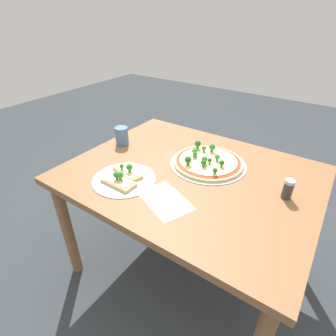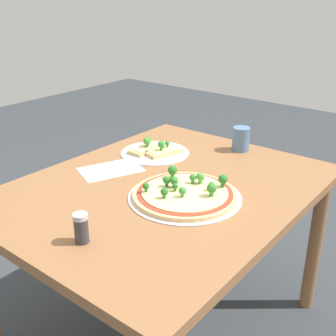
# 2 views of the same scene
# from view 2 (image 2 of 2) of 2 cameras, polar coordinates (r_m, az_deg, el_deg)

# --- Properties ---
(ground_plane) EXTENTS (8.00, 8.00, 0.00)m
(ground_plane) POSITION_cam_2_polar(r_m,az_deg,el_deg) (1.97, -0.41, -21.11)
(ground_plane) COLOR #33383D
(dining_table) EXTENTS (1.20, 0.95, 0.70)m
(dining_table) POSITION_cam_2_polar(r_m,az_deg,el_deg) (1.60, -0.48, -5.04)
(dining_table) COLOR brown
(dining_table) RESTS_ON ground_plane
(pizza_tray_whole) EXTENTS (0.40, 0.40, 0.07)m
(pizza_tray_whole) POSITION_cam_2_polar(r_m,az_deg,el_deg) (1.47, 2.34, -3.45)
(pizza_tray_whole) COLOR silver
(pizza_tray_whole) RESTS_ON dining_table
(pizza_tray_slice) EXTENTS (0.30, 0.30, 0.07)m
(pizza_tray_slice) POSITION_cam_2_polar(r_m,az_deg,el_deg) (1.86, -1.80, 2.43)
(pizza_tray_slice) COLOR silver
(pizza_tray_slice) RESTS_ON dining_table
(drinking_cup) EXTENTS (0.08, 0.08, 0.11)m
(drinking_cup) POSITION_cam_2_polar(r_m,az_deg,el_deg) (1.91, 9.84, 3.90)
(drinking_cup) COLOR #4C7099
(drinking_cup) RESTS_ON dining_table
(condiment_shaker) EXTENTS (0.04, 0.04, 0.09)m
(condiment_shaker) POSITION_cam_2_polar(r_m,az_deg,el_deg) (1.23, -11.68, -7.96)
(condiment_shaker) COLOR #333338
(condiment_shaker) RESTS_ON dining_table
(paper_menu) EXTENTS (0.28, 0.24, 0.00)m
(paper_menu) POSITION_cam_2_polar(r_m,az_deg,el_deg) (1.71, -7.74, -0.22)
(paper_menu) COLOR white
(paper_menu) RESTS_ON dining_table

